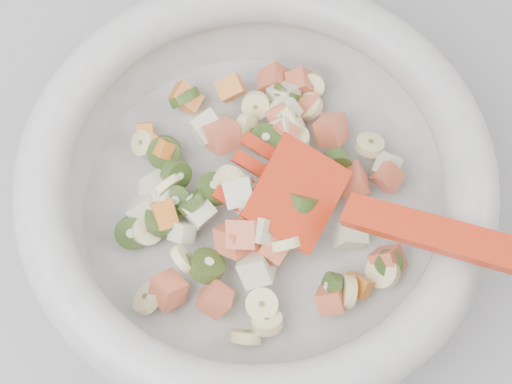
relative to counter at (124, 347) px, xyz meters
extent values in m
cube|color=gray|center=(0.00, 0.00, 0.00)|extent=(2.00, 0.60, 0.90)
cylinder|color=silver|center=(0.18, -0.01, 0.46)|extent=(0.30, 0.30, 0.02)
torus|color=silver|center=(0.18, -0.01, 0.53)|extent=(0.36, 0.36, 0.04)
cylinder|color=#FEFFAA|center=(0.22, 0.06, 0.49)|extent=(0.02, 0.04, 0.04)
cylinder|color=#FEFFAA|center=(0.16, 0.00, 0.51)|extent=(0.03, 0.03, 0.03)
cylinder|color=#FEFFAA|center=(0.11, 0.01, 0.49)|extent=(0.03, 0.03, 0.04)
cylinder|color=#FEFFAA|center=(0.24, -0.09, 0.48)|extent=(0.02, 0.04, 0.04)
cylinder|color=#FEFFAA|center=(0.12, -0.05, 0.49)|extent=(0.02, 0.03, 0.03)
cylinder|color=#FEFFAA|center=(0.19, 0.07, 0.49)|extent=(0.03, 0.03, 0.02)
cylinder|color=#FEFFAA|center=(0.24, 0.07, 0.48)|extent=(0.03, 0.03, 0.02)
cylinder|color=#FEFFAA|center=(0.18, 0.05, 0.49)|extent=(0.02, 0.04, 0.04)
cylinder|color=#FEFFAA|center=(0.16, -0.11, 0.48)|extent=(0.03, 0.02, 0.03)
cylinder|color=#FEFFAA|center=(0.24, 0.09, 0.48)|extent=(0.03, 0.03, 0.02)
cylinder|color=#FEFFAA|center=(0.20, -0.05, 0.50)|extent=(0.03, 0.02, 0.03)
cylinder|color=#FEFFAA|center=(0.27, -0.08, 0.48)|extent=(0.03, 0.03, 0.03)
cylinder|color=#FEFFAA|center=(0.09, -0.08, 0.48)|extent=(0.03, 0.03, 0.03)
cylinder|color=#FEFFAA|center=(0.17, -0.09, 0.48)|extent=(0.03, 0.03, 0.02)
cylinder|color=#FEFFAA|center=(0.09, -0.02, 0.48)|extent=(0.03, 0.04, 0.02)
cylinder|color=#FEFFAA|center=(0.22, 0.04, 0.49)|extent=(0.03, 0.03, 0.02)
cylinder|color=#FEFFAA|center=(0.28, 0.03, 0.48)|extent=(0.03, 0.03, 0.02)
cylinder|color=#FEFFAA|center=(0.18, -0.11, 0.48)|extent=(0.03, 0.03, 0.03)
cylinder|color=#FEFFAA|center=(0.09, 0.06, 0.48)|extent=(0.03, 0.03, 0.02)
cube|color=#E37447|center=(0.26, 0.00, 0.49)|extent=(0.03, 0.03, 0.03)
cube|color=#E37447|center=(0.16, 0.04, 0.50)|extent=(0.03, 0.04, 0.03)
cube|color=#E37447|center=(0.14, -0.09, 0.49)|extent=(0.03, 0.03, 0.03)
cube|color=#E37447|center=(0.16, -0.04, 0.50)|extent=(0.03, 0.04, 0.03)
cube|color=#E37447|center=(0.29, 0.00, 0.48)|extent=(0.03, 0.03, 0.02)
cube|color=#E37447|center=(0.28, -0.07, 0.48)|extent=(0.03, 0.03, 0.03)
cube|color=#E37447|center=(0.21, 0.10, 0.48)|extent=(0.03, 0.03, 0.03)
cube|color=#E37447|center=(0.23, -0.10, 0.48)|extent=(0.03, 0.03, 0.03)
cube|color=#E37447|center=(0.25, 0.04, 0.49)|extent=(0.03, 0.04, 0.04)
cube|color=#E37447|center=(0.23, 0.10, 0.48)|extent=(0.03, 0.02, 0.03)
cube|color=#E37447|center=(0.17, -0.04, 0.50)|extent=(0.03, 0.04, 0.04)
cube|color=#E37447|center=(0.10, -0.07, 0.49)|extent=(0.03, 0.03, 0.03)
cube|color=#E37447|center=(0.21, 0.04, 0.50)|extent=(0.03, 0.02, 0.03)
cube|color=#E37447|center=(0.19, -0.06, 0.50)|extent=(0.03, 0.03, 0.02)
cube|color=#E37447|center=(0.21, 0.06, 0.49)|extent=(0.03, 0.03, 0.03)
cube|color=#E37447|center=(0.24, 0.08, 0.48)|extent=(0.02, 0.03, 0.03)
cylinder|color=#54862C|center=(0.25, 0.01, 0.49)|extent=(0.04, 0.02, 0.04)
cylinder|color=#54862C|center=(0.13, 0.09, 0.48)|extent=(0.03, 0.03, 0.03)
cylinder|color=#54862C|center=(0.14, -0.06, 0.49)|extent=(0.04, 0.04, 0.03)
cylinder|color=#54862C|center=(0.28, -0.07, 0.48)|extent=(0.02, 0.03, 0.02)
cylinder|color=#54862C|center=(0.19, 0.04, 0.50)|extent=(0.03, 0.03, 0.01)
cylinder|color=#54862C|center=(0.13, -0.01, 0.50)|extent=(0.03, 0.03, 0.03)
cylinder|color=#54862C|center=(0.11, 0.05, 0.48)|extent=(0.04, 0.04, 0.03)
cylinder|color=#54862C|center=(0.08, -0.02, 0.48)|extent=(0.04, 0.04, 0.03)
cylinder|color=#54862C|center=(0.23, -0.09, 0.49)|extent=(0.02, 0.03, 0.03)
cylinder|color=#54862C|center=(0.22, 0.08, 0.49)|extent=(0.03, 0.03, 0.03)
cylinder|color=#54862C|center=(0.15, 0.00, 0.50)|extent=(0.03, 0.03, 0.02)
cylinder|color=#54862C|center=(0.21, -0.02, 0.51)|extent=(0.03, 0.03, 0.03)
cylinder|color=#54862C|center=(0.12, 0.02, 0.49)|extent=(0.03, 0.03, 0.03)
cylinder|color=#54862C|center=(0.10, -0.02, 0.49)|extent=(0.04, 0.04, 0.02)
cylinder|color=#54862C|center=(0.12, 0.00, 0.49)|extent=(0.03, 0.03, 0.02)
cube|color=beige|center=(0.13, -0.02, 0.50)|extent=(0.03, 0.03, 0.02)
cube|color=beige|center=(0.22, 0.08, 0.48)|extent=(0.03, 0.04, 0.03)
cube|color=beige|center=(0.15, 0.06, 0.49)|extent=(0.03, 0.04, 0.03)
cube|color=beige|center=(0.17, -0.02, 0.51)|extent=(0.03, 0.03, 0.03)
cube|color=beige|center=(0.11, 0.00, 0.49)|extent=(0.03, 0.03, 0.03)
cube|color=beige|center=(0.12, -0.03, 0.49)|extent=(0.02, 0.02, 0.03)
cube|color=beige|center=(0.21, 0.04, 0.50)|extent=(0.02, 0.02, 0.03)
cube|color=beige|center=(0.25, -0.05, 0.49)|extent=(0.03, 0.02, 0.03)
cube|color=beige|center=(0.18, -0.04, 0.51)|extent=(0.03, 0.03, 0.03)
cube|color=beige|center=(0.17, -0.07, 0.49)|extent=(0.03, 0.03, 0.04)
cube|color=beige|center=(0.10, 0.01, 0.49)|extent=(0.03, 0.03, 0.03)
cube|color=beige|center=(0.21, 0.07, 0.49)|extent=(0.03, 0.03, 0.03)
cube|color=beige|center=(0.09, -0.01, 0.48)|extent=(0.03, 0.04, 0.04)
cube|color=beige|center=(0.29, 0.01, 0.48)|extent=(0.03, 0.03, 0.02)
cube|color=beige|center=(0.17, -0.01, 0.51)|extent=(0.03, 0.03, 0.03)
cube|color=orange|center=(0.10, 0.06, 0.48)|extent=(0.02, 0.02, 0.02)
cube|color=orange|center=(0.13, 0.09, 0.48)|extent=(0.03, 0.03, 0.02)
cube|color=orange|center=(0.17, 0.10, 0.48)|extent=(0.03, 0.02, 0.02)
cube|color=orange|center=(0.11, 0.05, 0.49)|extent=(0.03, 0.03, 0.03)
cube|color=orange|center=(0.11, -0.02, 0.49)|extent=(0.02, 0.03, 0.02)
cube|color=orange|center=(0.25, -0.09, 0.48)|extent=(0.03, 0.03, 0.02)
cube|color=red|center=(0.21, -0.02, 0.51)|extent=(0.09, 0.09, 0.04)
cube|color=red|center=(0.19, 0.03, 0.51)|extent=(0.03, 0.03, 0.02)
cube|color=red|center=(0.18, 0.01, 0.51)|extent=(0.03, 0.03, 0.02)
cube|color=red|center=(0.17, 0.00, 0.51)|extent=(0.03, 0.03, 0.02)
cube|color=red|center=(0.16, -0.02, 0.51)|extent=(0.03, 0.03, 0.02)
cube|color=red|center=(0.33, -0.10, 0.56)|extent=(0.19, 0.14, 0.08)
camera|label=1|loc=(0.15, -0.25, 1.06)|focal=55.00mm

